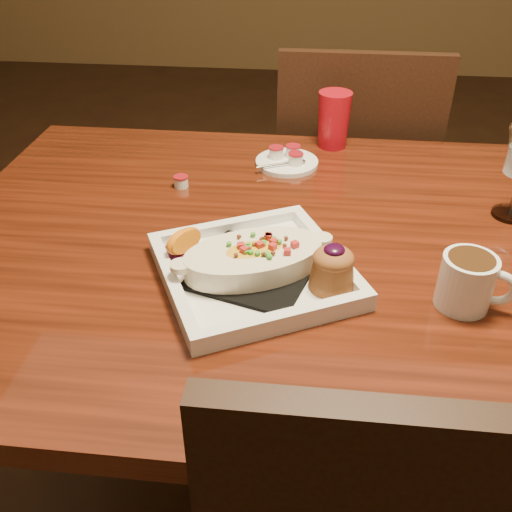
# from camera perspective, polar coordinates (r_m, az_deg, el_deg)

# --- Properties ---
(floor) EXTENTS (7.00, 7.00, 0.00)m
(floor) POSITION_cam_1_polar(r_m,az_deg,el_deg) (1.52, 8.06, -23.19)
(floor) COLOR black
(floor) RESTS_ON ground
(table) EXTENTS (1.50, 0.90, 0.75)m
(table) POSITION_cam_1_polar(r_m,az_deg,el_deg) (1.03, 10.95, -3.33)
(table) COLOR maroon
(table) RESTS_ON floor
(chair_far) EXTENTS (0.42, 0.42, 0.93)m
(chair_far) POSITION_cam_1_polar(r_m,az_deg,el_deg) (1.64, 9.29, 6.14)
(chair_far) COLOR black
(chair_far) RESTS_ON floor
(plate) EXTENTS (0.36, 0.36, 0.08)m
(plate) POSITION_cam_1_polar(r_m,az_deg,el_deg) (0.86, 0.44, -0.85)
(plate) COLOR white
(plate) RESTS_ON table
(coffee_mug) EXTENTS (0.11, 0.08, 0.08)m
(coffee_mug) POSITION_cam_1_polar(r_m,az_deg,el_deg) (0.86, 20.49, -2.29)
(coffee_mug) COLOR white
(coffee_mug) RESTS_ON table
(saucer) EXTENTS (0.13, 0.13, 0.09)m
(saucer) POSITION_cam_1_polar(r_m,az_deg,el_deg) (1.22, 3.08, 9.55)
(saucer) COLOR white
(saucer) RESTS_ON table
(creamer_loose) EXTENTS (0.03, 0.03, 0.02)m
(creamer_loose) POSITION_cam_1_polar(r_m,az_deg,el_deg) (1.14, -7.50, 7.42)
(creamer_loose) COLOR white
(creamer_loose) RESTS_ON table
(red_tumbler) EXTENTS (0.07, 0.07, 0.12)m
(red_tumbler) POSITION_cam_1_polar(r_m,az_deg,el_deg) (1.30, 7.78, 13.34)
(red_tumbler) COLOR red
(red_tumbler) RESTS_ON table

